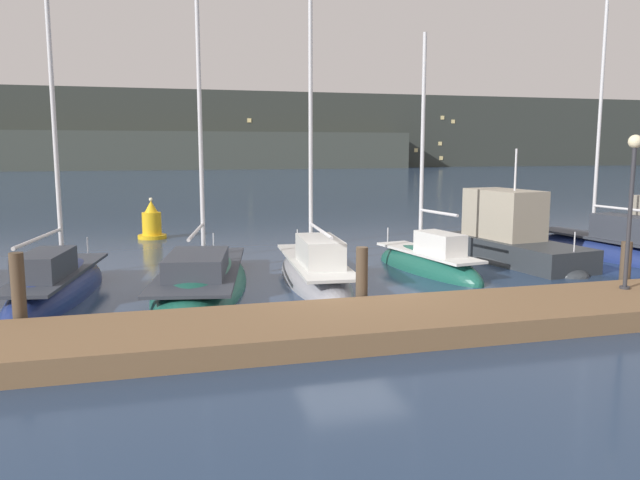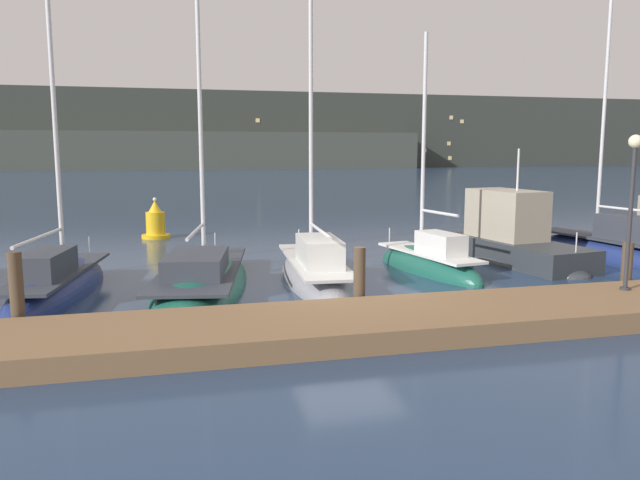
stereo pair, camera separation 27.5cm
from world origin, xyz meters
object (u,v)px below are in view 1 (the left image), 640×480
object	(u,v)px
sailboat_berth_3	(57,293)
sailboat_berth_8	(605,252)
sailboat_berth_5	(315,276)
dock_lamppost	(632,186)
sailboat_berth_4	(202,283)
sailboat_berth_6	(428,267)
motorboat_berth_7	(512,247)
channel_buoy	(152,224)

from	to	relation	value
sailboat_berth_3	sailboat_berth_8	bearing A→B (deg)	4.58
sailboat_berth_5	sailboat_berth_8	xyz separation A→B (m)	(11.03, 1.26, 0.02)
sailboat_berth_5	dock_lamppost	size ratio (longest dim) A/B	2.72
sailboat_berth_4	sailboat_berth_6	xyz separation A→B (m)	(7.05, 0.34, 0.03)
motorboat_berth_7	dock_lamppost	distance (m)	6.76
sailboat_berth_5	channel_buoy	world-z (taller)	sailboat_berth_5
sailboat_berth_3	dock_lamppost	world-z (taller)	sailboat_berth_3
channel_buoy	sailboat_berth_5	bearing A→B (deg)	-66.22
sailboat_berth_5	sailboat_berth_6	bearing A→B (deg)	7.36
sailboat_berth_5	dock_lamppost	world-z (taller)	sailboat_berth_5
sailboat_berth_3	sailboat_berth_5	distance (m)	6.96
sailboat_berth_4	channel_buoy	size ratio (longest dim) A/B	5.94
sailboat_berth_4	motorboat_berth_7	world-z (taller)	sailboat_berth_4
sailboat_berth_4	sailboat_berth_5	bearing A→B (deg)	-2.65
sailboat_berth_3	motorboat_berth_7	distance (m)	14.39
sailboat_berth_3	sailboat_berth_5	bearing A→B (deg)	1.49
sailboat_berth_5	dock_lamppost	distance (m)	8.60
sailboat_berth_6	dock_lamppost	size ratio (longest dim) A/B	2.19
dock_lamppost	channel_buoy	bearing A→B (deg)	126.17
motorboat_berth_7	sailboat_berth_8	distance (m)	3.71
sailboat_berth_5	sailboat_berth_8	size ratio (longest dim) A/B	0.89
sailboat_berth_6	sailboat_berth_4	bearing A→B (deg)	-177.22
sailboat_berth_6	motorboat_berth_7	bearing A→B (deg)	14.52
sailboat_berth_3	sailboat_berth_8	world-z (taller)	sailboat_berth_8
channel_buoy	dock_lamppost	bearing A→B (deg)	-53.83
dock_lamppost	sailboat_berth_6	bearing A→B (deg)	117.08
sailboat_berth_4	sailboat_berth_5	distance (m)	3.24
sailboat_berth_8	channel_buoy	bearing A→B (deg)	149.81
sailboat_berth_3	sailboat_berth_5	world-z (taller)	sailboat_berth_5
sailboat_berth_4	sailboat_berth_6	world-z (taller)	sailboat_berth_4
sailboat_berth_4	sailboat_berth_8	bearing A→B (deg)	4.45
sailboat_berth_4	motorboat_berth_7	xyz separation A→B (m)	(10.58, 1.26, 0.39)
sailboat_berth_5	sailboat_berth_8	world-z (taller)	sailboat_berth_8
dock_lamppost	sailboat_berth_8	bearing A→B (deg)	53.59
sailboat_berth_3	channel_buoy	xyz separation A→B (m)	(2.41, 10.51, 0.52)
sailboat_berth_5	channel_buoy	distance (m)	11.30
sailboat_berth_3	motorboat_berth_7	size ratio (longest dim) A/B	1.40
sailboat_berth_5	channel_buoy	xyz separation A→B (m)	(-4.55, 10.33, 0.48)
sailboat_berth_4	sailboat_berth_6	bearing A→B (deg)	2.78
sailboat_berth_3	sailboat_berth_8	size ratio (longest dim) A/B	0.80
sailboat_berth_6	sailboat_berth_3	bearing A→B (deg)	-176.42
sailboat_berth_8	dock_lamppost	size ratio (longest dim) A/B	3.04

